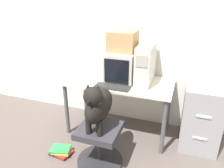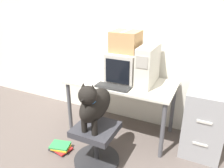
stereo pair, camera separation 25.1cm
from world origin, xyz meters
The scene contains 12 objects.
ground_plane centered at (0.00, 0.00, 0.00)m, with size 12.00×12.00×0.00m, color #564C47.
wall_back centered at (0.00, 0.73, 1.30)m, with size 8.00×0.05×2.60m.
desk centered at (0.00, 0.33, 0.66)m, with size 1.37×0.67×0.75m.
crt_monitor centered at (0.02, 0.40, 0.94)m, with size 0.37×0.49×0.37m.
pc_tower centered at (0.32, 0.39, 0.99)m, with size 0.18×0.50×0.48m.
keyboard centered at (-0.01, 0.09, 0.76)m, with size 0.42×0.15×0.03m.
computer_mouse centered at (0.26, 0.12, 0.77)m, with size 0.07×0.04×0.04m.
office_chair centered at (-0.01, -0.34, 0.25)m, with size 0.52×0.52×0.47m.
dog centered at (-0.01, -0.35, 0.75)m, with size 0.22×0.54×0.55m.
filing_cabinet centered at (1.04, 0.39, 0.41)m, with size 0.44×0.54×0.81m.
cardboard_box centered at (0.02, 0.41, 1.25)m, with size 0.33×0.32×0.25m.
book_stack_floor centered at (-0.50, -0.37, 0.04)m, with size 0.28×0.22×0.08m.
Camera 2 is at (1.00, -2.04, 1.80)m, focal length 35.00 mm.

